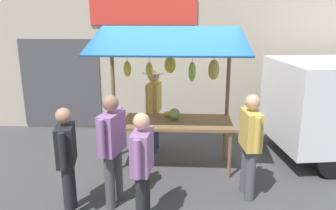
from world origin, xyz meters
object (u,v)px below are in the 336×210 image
vendor_with_sunhat (154,104)px  shopper_with_shopping_bag (67,155)px  shopper_in_striped_shirt (250,139)px  shopper_with_ponytail (142,163)px  shopper_in_grey_tee (112,143)px  market_stall (170,83)px

vendor_with_sunhat → shopper_with_shopping_bag: (0.96, 2.29, -0.11)m
vendor_with_sunhat → shopper_in_striped_shirt: bearing=49.5°
vendor_with_sunhat → shopper_with_ponytail: vendor_with_sunhat is taller
shopper_in_grey_tee → market_stall: bearing=-16.6°
shopper_with_ponytail → shopper_in_grey_tee: bearing=51.0°
shopper_in_grey_tee → shopper_in_striped_shirt: bearing=-67.4°
shopper_with_ponytail → shopper_in_striped_shirt: (-1.50, -0.78, 0.05)m
shopper_with_ponytail → shopper_with_shopping_bag: bearing=84.4°
vendor_with_sunhat → shopper_with_ponytail: bearing=8.6°
market_stall → shopper_in_striped_shirt: market_stall is taller
shopper_in_grey_tee → shopper_with_shopping_bag: bearing=129.3°
shopper_with_ponytail → shopper_with_shopping_bag: (1.05, -0.19, -0.00)m
vendor_with_sunhat → shopper_with_shopping_bag: 2.49m
shopper_in_striped_shirt → shopper_with_shopping_bag: bearing=97.2°
vendor_with_sunhat → shopper_in_grey_tee: (0.40, 2.02, -0.03)m
vendor_with_sunhat → shopper_in_striped_shirt: (-1.58, 1.70, -0.06)m
shopper_in_striped_shirt → market_stall: bearing=45.0°
shopper_with_shopping_bag → market_stall: bearing=-51.8°
shopper_with_ponytail → vendor_with_sunhat: bearing=6.6°
vendor_with_sunhat → shopper_in_striped_shirt: vendor_with_sunhat is taller
market_stall → shopper_with_ponytail: (0.27, 1.77, -0.67)m
vendor_with_sunhat → shopper_with_shopping_bag: bearing=-16.2°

